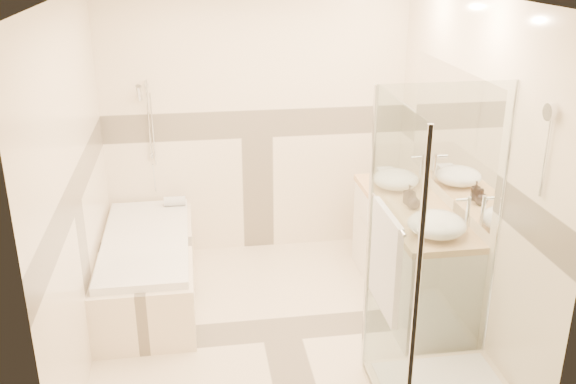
{
  "coord_description": "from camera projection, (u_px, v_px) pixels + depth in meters",
  "views": [
    {
      "loc": [
        -0.59,
        -4.24,
        2.82
      ],
      "look_at": [
        0.1,
        0.25,
        1.05
      ],
      "focal_mm": 40.0,
      "sensor_mm": 36.0,
      "label": 1
    }
  ],
  "objects": [
    {
      "name": "vessel_sink_near",
      "position": [
        396.0,
        179.0,
        5.49
      ],
      "size": [
        0.39,
        0.39,
        0.16
      ],
      "primitive_type": "ellipsoid",
      "color": "white",
      "rests_on": "vanity"
    },
    {
      "name": "bathtub",
      "position": [
        148.0,
        265.0,
        5.35
      ],
      "size": [
        0.75,
        1.7,
        0.56
      ],
      "color": "#F5E1C4",
      "rests_on": "ground"
    },
    {
      "name": "room",
      "position": [
        287.0,
        177.0,
        4.57
      ],
      "size": [
        2.82,
        3.02,
        2.52
      ],
      "color": "beige",
      "rests_on": "ground"
    },
    {
      "name": "vessel_sink_far",
      "position": [
        437.0,
        224.0,
        4.6
      ],
      "size": [
        0.42,
        0.42,
        0.17
      ],
      "primitive_type": "ellipsoid",
      "color": "white",
      "rests_on": "vanity"
    },
    {
      "name": "rolled_towel",
      "position": [
        175.0,
        201.0,
        5.89
      ],
      "size": [
        0.19,
        0.09,
        0.09
      ],
      "primitive_type": "cylinder",
      "rotation": [
        0.0,
        1.57,
        0.0
      ],
      "color": "silver",
      "rests_on": "bathtub"
    },
    {
      "name": "amenity_bottle_b",
      "position": [
        414.0,
        201.0,
        5.06
      ],
      "size": [
        0.12,
        0.12,
        0.14
      ],
      "primitive_type": "imported",
      "rotation": [
        0.0,
        0.0,
        0.11
      ],
      "color": "black",
      "rests_on": "vanity"
    },
    {
      "name": "shower_enclosure",
      "position": [
        432.0,
        335.0,
        4.05
      ],
      "size": [
        0.96,
        0.93,
        2.04
      ],
      "color": "#F5E1C4",
      "rests_on": "ground"
    },
    {
      "name": "folded_towels",
      "position": [
        388.0,
        175.0,
        5.7
      ],
      "size": [
        0.16,
        0.25,
        0.08
      ],
      "primitive_type": "cube",
      "rotation": [
        0.0,
        0.0,
        0.03
      ],
      "color": "silver",
      "rests_on": "vanity"
    },
    {
      "name": "amenity_bottle_a",
      "position": [
        409.0,
        194.0,
        5.16
      ],
      "size": [
        0.09,
        0.09,
        0.16
      ],
      "primitive_type": "imported",
      "rotation": [
        0.0,
        0.0,
        0.31
      ],
      "color": "black",
      "rests_on": "vanity"
    },
    {
      "name": "faucet_near",
      "position": [
        421.0,
        168.0,
        5.48
      ],
      "size": [
        0.12,
        0.03,
        0.29
      ],
      "color": "silver",
      "rests_on": "vanity"
    },
    {
      "name": "vanity",
      "position": [
        410.0,
        253.0,
        5.29
      ],
      "size": [
        0.58,
        1.62,
        0.85
      ],
      "color": "white",
      "rests_on": "ground"
    },
    {
      "name": "faucet_far",
      "position": [
        466.0,
        212.0,
        4.6
      ],
      "size": [
        0.12,
        0.03,
        0.28
      ],
      "color": "silver",
      "rests_on": "vanity"
    }
  ]
}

